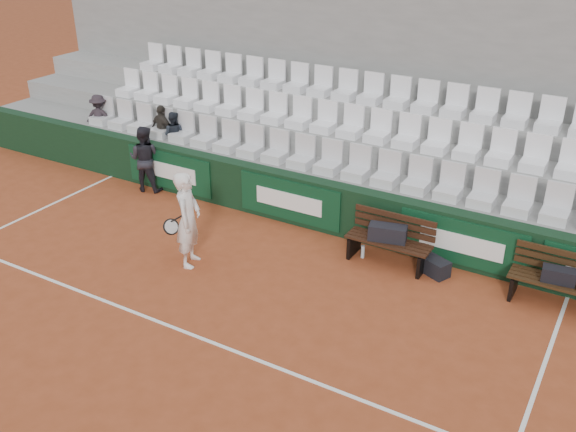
# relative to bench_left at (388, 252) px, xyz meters

# --- Properties ---
(ground) EXTENTS (80.00, 80.00, 0.00)m
(ground) POSITION_rel_bench_left_xyz_m (-2.05, -3.41, -0.23)
(ground) COLOR #9A4322
(ground) RESTS_ON ground
(court_baseline) EXTENTS (18.00, 0.06, 0.01)m
(court_baseline) POSITION_rel_bench_left_xyz_m (-2.05, -3.41, -0.22)
(court_baseline) COLOR white
(court_baseline) RESTS_ON ground
(back_barrier) EXTENTS (18.00, 0.34, 1.00)m
(back_barrier) POSITION_rel_bench_left_xyz_m (-1.98, 0.59, 0.28)
(back_barrier) COLOR black
(back_barrier) RESTS_ON ground
(grandstand_tier_front) EXTENTS (18.00, 0.95, 1.00)m
(grandstand_tier_front) POSITION_rel_bench_left_xyz_m (-2.05, 1.22, 0.28)
(grandstand_tier_front) COLOR gray
(grandstand_tier_front) RESTS_ON ground
(grandstand_tier_mid) EXTENTS (18.00, 0.95, 1.45)m
(grandstand_tier_mid) POSITION_rel_bench_left_xyz_m (-2.05, 2.17, 0.50)
(grandstand_tier_mid) COLOR gray
(grandstand_tier_mid) RESTS_ON ground
(grandstand_tier_back) EXTENTS (18.00, 0.95, 1.90)m
(grandstand_tier_back) POSITION_rel_bench_left_xyz_m (-2.05, 3.12, 0.72)
(grandstand_tier_back) COLOR #959593
(grandstand_tier_back) RESTS_ON ground
(grandstand_rear_wall) EXTENTS (18.00, 0.30, 4.40)m
(grandstand_rear_wall) POSITION_rel_bench_left_xyz_m (-2.05, 3.74, 1.98)
(grandstand_rear_wall) COLOR gray
(grandstand_rear_wall) RESTS_ON ground
(seat_row_front) EXTENTS (11.90, 0.44, 0.63)m
(seat_row_front) POSITION_rel_bench_left_xyz_m (-2.05, 1.04, 1.09)
(seat_row_front) COLOR silver
(seat_row_front) RESTS_ON grandstand_tier_front
(seat_row_mid) EXTENTS (11.90, 0.44, 0.63)m
(seat_row_mid) POSITION_rel_bench_left_xyz_m (-2.05, 1.99, 1.54)
(seat_row_mid) COLOR white
(seat_row_mid) RESTS_ON grandstand_tier_mid
(seat_row_back) EXTENTS (11.90, 0.44, 0.63)m
(seat_row_back) POSITION_rel_bench_left_xyz_m (-2.05, 2.94, 1.99)
(seat_row_back) COLOR white
(seat_row_back) RESTS_ON grandstand_tier_back
(bench_left) EXTENTS (1.50, 0.56, 0.45)m
(bench_left) POSITION_rel_bench_left_xyz_m (0.00, 0.00, 0.00)
(bench_left) COLOR #361C10
(bench_left) RESTS_ON ground
(bench_right) EXTENTS (1.50, 0.56, 0.45)m
(bench_right) POSITION_rel_bench_left_xyz_m (2.80, 0.09, 0.00)
(bench_right) COLOR #372110
(bench_right) RESTS_ON ground
(sports_bag_left) EXTENTS (0.70, 0.42, 0.28)m
(sports_bag_left) POSITION_rel_bench_left_xyz_m (-0.03, 0.01, 0.37)
(sports_bag_left) COLOR black
(sports_bag_left) RESTS_ON bench_left
(sports_bag_right) EXTENTS (0.53, 0.29, 0.23)m
(sports_bag_right) POSITION_rel_bench_left_xyz_m (2.78, 0.08, 0.34)
(sports_bag_right) COLOR black
(sports_bag_right) RESTS_ON bench_right
(sports_bag_ground) EXTENTS (0.55, 0.46, 0.29)m
(sports_bag_ground) POSITION_rel_bench_left_xyz_m (0.85, 0.06, -0.08)
(sports_bag_ground) COLOR black
(sports_bag_ground) RESTS_ON ground
(water_bottle_near) EXTENTS (0.07, 0.07, 0.24)m
(water_bottle_near) POSITION_rel_bench_left_xyz_m (-0.45, -0.04, -0.10)
(water_bottle_near) COLOR silver
(water_bottle_near) RESTS_ON ground
(water_bottle_far) EXTENTS (0.07, 0.07, 0.23)m
(water_bottle_far) POSITION_rel_bench_left_xyz_m (0.96, -0.10, -0.11)
(water_bottle_far) COLOR #AFBFC7
(water_bottle_far) RESTS_ON ground
(tennis_player) EXTENTS (0.80, 0.73, 1.73)m
(tennis_player) POSITION_rel_bench_left_xyz_m (-2.99, -1.75, 0.64)
(tennis_player) COLOR white
(tennis_player) RESTS_ON ground
(ball_kid) EXTENTS (0.84, 0.73, 1.47)m
(ball_kid) POSITION_rel_bench_left_xyz_m (-5.81, 0.31, 0.51)
(ball_kid) COLOR black
(ball_kid) RESTS_ON ground
(spectator_a) EXTENTS (0.82, 0.65, 1.12)m
(spectator_a) POSITION_rel_bench_left_xyz_m (-7.87, 1.09, 1.34)
(spectator_a) COLOR #282025
(spectator_a) RESTS_ON grandstand_tier_front
(spectator_b) EXTENTS (0.72, 0.40, 1.15)m
(spectator_b) POSITION_rel_bench_left_xyz_m (-5.93, 1.09, 1.35)
(spectator_b) COLOR #302C26
(spectator_b) RESTS_ON grandstand_tier_front
(spectator_c) EXTENTS (0.63, 0.57, 1.05)m
(spectator_c) POSITION_rel_bench_left_xyz_m (-5.62, 1.09, 1.30)
(spectator_c) COLOR #1D222B
(spectator_c) RESTS_ON grandstand_tier_front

